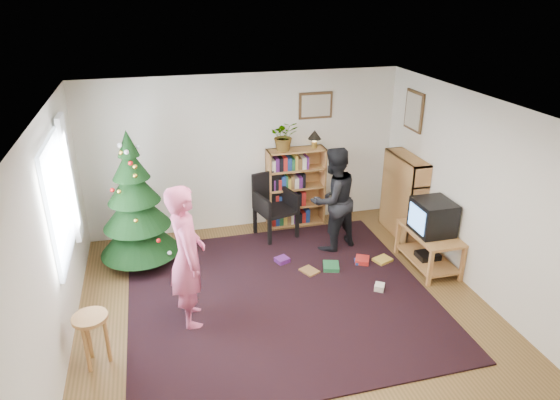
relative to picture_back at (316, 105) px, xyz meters
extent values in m
plane|color=brown|center=(-1.15, -2.48, -1.95)|extent=(5.00, 5.00, 0.00)
plane|color=white|center=(-1.15, -2.48, 0.55)|extent=(5.00, 5.00, 0.00)
cube|color=silver|center=(-1.15, 0.02, -0.70)|extent=(5.00, 0.02, 2.50)
cube|color=silver|center=(-1.15, -4.97, -0.70)|extent=(5.00, 0.02, 2.50)
cube|color=silver|center=(-3.65, -2.48, -0.70)|extent=(0.02, 5.00, 2.50)
cube|color=silver|center=(1.35, -2.48, -0.70)|extent=(0.02, 5.00, 2.50)
cube|color=black|center=(-1.15, -2.17, -1.94)|extent=(3.80, 3.60, 0.02)
cube|color=silver|center=(-3.62, -1.88, -0.45)|extent=(0.04, 1.20, 1.40)
cube|color=white|center=(-3.58, -1.18, -0.45)|extent=(0.06, 0.35, 1.60)
cube|color=#4C3319|center=(0.00, 0.00, 0.00)|extent=(0.55, 0.03, 0.42)
cube|color=beige|center=(0.00, 0.00, 0.00)|extent=(0.47, 0.01, 0.34)
cube|color=#4C3319|center=(1.33, -0.73, 0.00)|extent=(0.03, 0.50, 0.60)
cube|color=beige|center=(1.33, -0.73, 0.00)|extent=(0.01, 0.42, 0.52)
cylinder|color=#3F2816|center=(-2.87, -0.87, -1.84)|extent=(0.11, 0.11, 0.21)
cone|color=black|center=(-2.87, -0.87, -1.43)|extent=(1.10, 1.10, 0.62)
cone|color=black|center=(-2.87, -0.87, -1.06)|extent=(0.92, 0.92, 0.55)
cone|color=black|center=(-2.87, -0.87, -0.71)|extent=(0.71, 0.71, 0.49)
cone|color=black|center=(-2.87, -0.87, -0.41)|extent=(0.50, 0.50, 0.43)
cone|color=black|center=(-2.87, -0.87, -0.13)|extent=(0.28, 0.28, 0.35)
cube|color=#B2753F|center=(-0.35, -0.14, -1.30)|extent=(0.95, 0.30, 1.30)
cube|color=#B2753F|center=(-0.35, -0.14, -0.66)|extent=(0.95, 0.30, 0.03)
cube|color=#B2753F|center=(1.19, -0.92, -1.30)|extent=(0.30, 0.95, 1.30)
cube|color=#B2753F|center=(1.19, -0.92, -0.66)|extent=(0.30, 0.95, 0.03)
cube|color=#B2753F|center=(1.07, -1.97, -1.42)|extent=(0.55, 0.98, 0.04)
cube|color=#B2753F|center=(0.83, -2.43, -1.69)|extent=(0.05, 0.05, 0.51)
cube|color=#B2753F|center=(1.31, -2.43, -1.69)|extent=(0.05, 0.05, 0.51)
cube|color=#B2753F|center=(0.83, -1.51, -1.69)|extent=(0.05, 0.05, 0.51)
cube|color=#B2753F|center=(1.31, -1.51, -1.69)|extent=(0.05, 0.05, 0.51)
cube|color=#B2753F|center=(1.07, -1.97, -1.83)|extent=(0.51, 0.94, 0.03)
cube|color=black|center=(1.07, -1.97, -1.77)|extent=(0.30, 0.25, 0.08)
cube|color=black|center=(1.07, -1.97, -1.17)|extent=(0.48, 0.53, 0.46)
cube|color=#5DA1FF|center=(0.82, -1.97, -1.17)|extent=(0.01, 0.41, 0.33)
cube|color=black|center=(-0.78, -0.50, -1.50)|extent=(0.68, 0.68, 0.05)
cube|color=black|center=(-0.78, -0.25, -1.22)|extent=(0.55, 0.19, 0.55)
cube|color=black|center=(-1.03, -0.75, -1.72)|extent=(0.06, 0.06, 0.45)
cube|color=black|center=(-0.54, -0.75, -1.72)|extent=(0.06, 0.06, 0.45)
cube|color=black|center=(-1.03, -0.25, -1.72)|extent=(0.06, 0.06, 0.45)
cube|color=black|center=(-0.54, -0.25, -1.72)|extent=(0.06, 0.06, 0.45)
cylinder|color=#B2753F|center=(-3.35, -2.85, -1.37)|extent=(0.36, 0.36, 0.04)
cylinder|color=#B2753F|center=(-3.22, -2.85, -1.67)|extent=(0.04, 0.04, 0.56)
cylinder|color=#B2753F|center=(-3.42, -2.74, -1.67)|extent=(0.04, 0.04, 0.56)
cylinder|color=#B2753F|center=(-3.42, -2.97, -1.67)|extent=(0.04, 0.04, 0.56)
imported|color=#CC5177|center=(-2.30, -2.36, -1.08)|extent=(0.44, 0.65, 1.74)
imported|color=black|center=(-0.06, -1.09, -1.15)|extent=(0.93, 0.83, 1.59)
imported|color=gray|center=(-0.55, -0.14, -0.41)|extent=(0.46, 0.41, 0.48)
cylinder|color=#A57F33|center=(-0.05, -0.14, -0.60)|extent=(0.09, 0.09, 0.09)
sphere|color=#FFD88C|center=(-0.05, -0.14, -0.50)|extent=(0.09, 0.09, 0.09)
cone|color=black|center=(-0.05, -0.14, -0.43)|extent=(0.22, 0.22, 0.15)
cube|color=#A51E19|center=(0.21, -1.66, -1.91)|extent=(0.20, 0.20, 0.08)
cube|color=navy|center=(0.19, -1.68, -1.91)|extent=(0.20, 0.20, 0.08)
cube|color=#1E592D|center=(-0.29, -1.70, -1.91)|extent=(0.20, 0.20, 0.08)
cube|color=gold|center=(0.51, -1.71, -1.91)|extent=(0.20, 0.20, 0.08)
cube|color=brown|center=(-0.61, -1.71, -1.91)|extent=(0.20, 0.20, 0.08)
cube|color=beige|center=(0.14, -2.38, -1.91)|extent=(0.20, 0.20, 0.08)
cube|color=#4C1959|center=(-0.91, -1.36, -1.91)|extent=(0.20, 0.20, 0.08)
camera|label=1|loc=(-2.54, -7.40, 1.77)|focal=32.00mm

